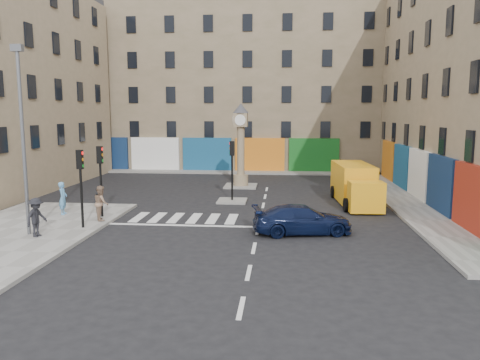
# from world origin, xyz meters

# --- Properties ---
(ground) EXTENTS (120.00, 120.00, 0.00)m
(ground) POSITION_xyz_m (0.00, 0.00, 0.00)
(ground) COLOR black
(ground) RESTS_ON ground
(sidewalk_left) EXTENTS (7.00, 16.00, 0.15)m
(sidewalk_left) POSITION_xyz_m (-11.00, -2.00, 0.07)
(sidewalk_left) COLOR gray
(sidewalk_left) RESTS_ON ground
(sidewalk_right) EXTENTS (2.60, 30.00, 0.15)m
(sidewalk_right) POSITION_xyz_m (8.70, 10.00, 0.07)
(sidewalk_right) COLOR gray
(sidewalk_right) RESTS_ON ground
(sidewalk_far) EXTENTS (32.00, 2.40, 0.15)m
(sidewalk_far) POSITION_xyz_m (-4.00, 22.20, 0.07)
(sidewalk_far) COLOR gray
(sidewalk_far) RESTS_ON ground
(island_near) EXTENTS (1.80, 1.80, 0.12)m
(island_near) POSITION_xyz_m (-2.00, 8.00, 0.06)
(island_near) COLOR gray
(island_near) RESTS_ON ground
(island_far) EXTENTS (2.40, 2.40, 0.12)m
(island_far) POSITION_xyz_m (-2.00, 14.00, 0.06)
(island_far) COLOR gray
(island_far) RESTS_ON ground
(building_far) EXTENTS (32.00, 10.00, 17.00)m
(building_far) POSITION_xyz_m (-4.00, 28.00, 8.50)
(building_far) COLOR #8E785E
(building_far) RESTS_ON ground
(building_left) EXTENTS (8.00, 20.00, 15.00)m
(building_left) POSITION_xyz_m (-19.00, 12.00, 7.50)
(building_left) COLOR #9A8365
(building_left) RESTS_ON ground
(traffic_light_left_near) EXTENTS (0.28, 0.22, 3.70)m
(traffic_light_left_near) POSITION_xyz_m (-8.30, 0.20, 2.62)
(traffic_light_left_near) COLOR black
(traffic_light_left_near) RESTS_ON sidewalk_left
(traffic_light_left_far) EXTENTS (0.28, 0.22, 3.70)m
(traffic_light_left_far) POSITION_xyz_m (-8.30, 2.60, 2.62)
(traffic_light_left_far) COLOR black
(traffic_light_left_far) RESTS_ON sidewalk_left
(traffic_light_island) EXTENTS (0.28, 0.22, 3.70)m
(traffic_light_island) POSITION_xyz_m (-2.00, 8.00, 2.59)
(traffic_light_island) COLOR black
(traffic_light_island) RESTS_ON island_near
(lamp_post) EXTENTS (0.50, 0.25, 8.30)m
(lamp_post) POSITION_xyz_m (-10.20, -1.20, 4.79)
(lamp_post) COLOR #595B60
(lamp_post) RESTS_ON sidewalk_left
(clock_pillar) EXTENTS (1.20, 1.20, 6.10)m
(clock_pillar) POSITION_xyz_m (-2.00, 14.00, 3.55)
(clock_pillar) COLOR #9A8365
(clock_pillar) RESTS_ON island_far
(navy_sedan) EXTENTS (4.84, 2.68, 1.33)m
(navy_sedan) POSITION_xyz_m (2.07, 0.60, 0.66)
(navy_sedan) COLOR #0B1433
(navy_sedan) RESTS_ON ground
(yellow_van) EXTENTS (2.55, 6.67, 2.39)m
(yellow_van) POSITION_xyz_m (5.58, 8.17, 1.19)
(yellow_van) COLOR #FFAA15
(yellow_van) RESTS_ON ground
(pedestrian_blue) EXTENTS (0.54, 0.71, 1.75)m
(pedestrian_blue) POSITION_xyz_m (-10.56, 2.91, 1.03)
(pedestrian_blue) COLOR #5693C5
(pedestrian_blue) RESTS_ON sidewalk_left
(pedestrian_tan) EXTENTS (1.00, 1.07, 1.77)m
(pedestrian_tan) POSITION_xyz_m (-8.00, 1.78, 1.03)
(pedestrian_tan) COLOR #93725A
(pedestrian_tan) RESTS_ON sidewalk_left
(pedestrian_dark) EXTENTS (0.88, 1.23, 1.73)m
(pedestrian_dark) POSITION_xyz_m (-9.61, -1.57, 1.02)
(pedestrian_dark) COLOR black
(pedestrian_dark) RESTS_ON sidewalk_left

